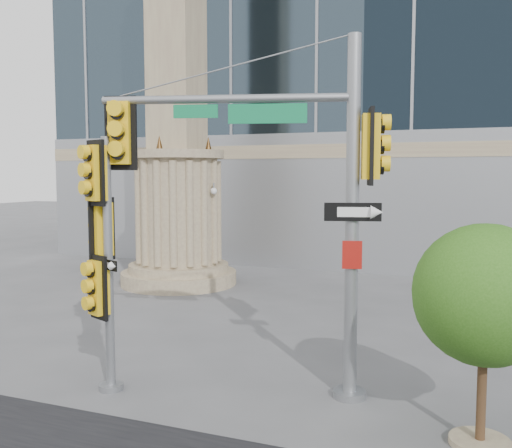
% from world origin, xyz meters
% --- Properties ---
extents(ground, '(120.00, 120.00, 0.00)m').
position_xyz_m(ground, '(0.00, 0.00, 0.00)').
color(ground, '#545456').
rests_on(ground, ground).
extents(monument, '(4.40, 4.40, 16.60)m').
position_xyz_m(monument, '(-6.00, 9.00, 5.52)').
color(monument, gray).
rests_on(monument, ground).
extents(main_signal_pole, '(5.12, 1.80, 6.74)m').
position_xyz_m(main_signal_pole, '(1.35, 0.02, 4.17)').
color(main_signal_pole, slate).
rests_on(main_signal_pole, ground).
extents(secondary_signal_pole, '(0.84, 0.82, 4.93)m').
position_xyz_m(secondary_signal_pole, '(-2.00, -1.08, 2.90)').
color(secondary_signal_pole, slate).
rests_on(secondary_signal_pole, ground).
extents(street_tree, '(2.24, 2.18, 3.48)m').
position_xyz_m(street_tree, '(4.87, -0.78, 2.29)').
color(street_tree, gray).
rests_on(street_tree, ground).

